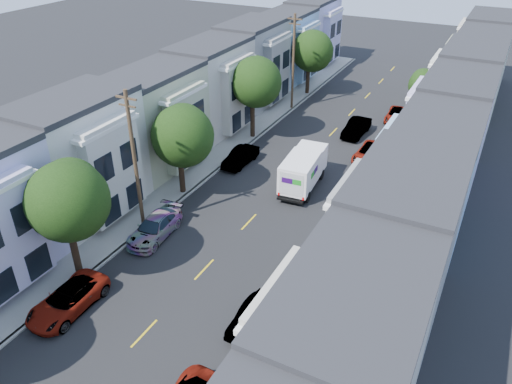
% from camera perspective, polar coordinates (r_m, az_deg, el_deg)
% --- Properties ---
extents(ground, '(160.00, 160.00, 0.00)m').
position_cam_1_polar(ground, '(31.87, -5.93, -8.82)').
color(ground, black).
rests_on(ground, ground).
extents(road_slab, '(12.00, 70.00, 0.02)m').
position_cam_1_polar(road_slab, '(43.00, 4.81, 2.54)').
color(road_slab, black).
rests_on(road_slab, ground).
extents(curb_left, '(0.30, 70.00, 0.15)m').
position_cam_1_polar(curb_left, '(45.31, -2.26, 4.27)').
color(curb_left, gray).
rests_on(curb_left, ground).
extents(curb_right, '(0.30, 70.00, 0.15)m').
position_cam_1_polar(curb_right, '(41.38, 12.54, 0.77)').
color(curb_right, gray).
rests_on(curb_right, ground).
extents(sidewalk_left, '(2.60, 70.00, 0.15)m').
position_cam_1_polar(sidewalk_left, '(45.91, -3.68, 4.59)').
color(sidewalk_left, gray).
rests_on(sidewalk_left, ground).
extents(sidewalk_right, '(2.60, 70.00, 0.15)m').
position_cam_1_polar(sidewalk_right, '(41.15, 14.26, 0.36)').
color(sidewalk_right, gray).
rests_on(sidewalk_right, ground).
extents(centerline, '(0.12, 70.00, 0.01)m').
position_cam_1_polar(centerline, '(43.00, 4.81, 2.53)').
color(centerline, gold).
rests_on(centerline, ground).
extents(townhouse_row_left, '(5.00, 70.00, 8.50)m').
position_cam_1_polar(townhouse_row_left, '(47.83, -7.62, 5.39)').
color(townhouse_row_left, '#8DB1D4').
rests_on(townhouse_row_left, ground).
extents(townhouse_row_right, '(5.00, 70.00, 8.50)m').
position_cam_1_polar(townhouse_row_right, '(40.74, 19.38, -0.97)').
color(townhouse_row_right, '#8DB1D4').
rests_on(townhouse_row_right, ground).
extents(tree_b, '(4.70, 4.70, 7.81)m').
position_cam_1_polar(tree_b, '(30.00, -20.79, -0.99)').
color(tree_b, black).
rests_on(tree_b, ground).
extents(tree_c, '(4.70, 4.70, 7.31)m').
position_cam_1_polar(tree_c, '(37.53, -8.50, 6.33)').
color(tree_c, black).
rests_on(tree_c, ground).
extents(tree_d, '(4.70, 4.70, 7.93)m').
position_cam_1_polar(tree_d, '(46.81, -0.08, 12.42)').
color(tree_d, black).
rests_on(tree_d, ground).
extents(tree_e, '(4.70, 4.70, 7.48)m').
position_cam_1_polar(tree_e, '(59.25, 6.39, 15.70)').
color(tree_e, black).
rests_on(tree_e, ground).
extents(tree_far_r, '(3.10, 3.10, 5.64)m').
position_cam_1_polar(tree_far_r, '(53.40, 18.54, 11.47)').
color(tree_far_r, black).
rests_on(tree_far_r, ground).
extents(utility_pole_near, '(1.60, 0.26, 10.00)m').
position_cam_1_polar(utility_pole_near, '(33.72, -13.65, 3.26)').
color(utility_pole_near, '#42301E').
rests_on(utility_pole_near, ground).
extents(utility_pole_far, '(1.60, 0.26, 10.00)m').
position_cam_1_polar(utility_pole_far, '(54.52, 4.28, 14.53)').
color(utility_pole_far, '#42301E').
rests_on(utility_pole_far, ground).
extents(fedex_truck, '(2.33, 6.05, 2.90)m').
position_cam_1_polar(fedex_truck, '(39.69, 5.42, 2.62)').
color(fedex_truck, white).
rests_on(fedex_truck, ground).
extents(lead_sedan, '(1.81, 4.64, 1.52)m').
position_cam_1_polar(lead_sedan, '(50.11, 11.40, 7.20)').
color(lead_sedan, black).
rests_on(lead_sedan, ground).
extents(parked_left_b, '(2.36, 5.00, 1.38)m').
position_cam_1_polar(parked_left_b, '(30.49, -20.71, -11.49)').
color(parked_left_b, black).
rests_on(parked_left_b, ground).
extents(parked_left_c, '(2.39, 4.97, 1.45)m').
position_cam_1_polar(parked_left_c, '(34.84, -11.47, -4.00)').
color(parked_left_c, gray).
rests_on(parked_left_c, ground).
extents(parked_left_d, '(1.64, 4.26, 1.40)m').
position_cam_1_polar(parked_left_d, '(43.51, -1.79, 4.02)').
color(parked_left_d, '#431C0F').
rests_on(parked_left_d, ground).
extents(parked_right_b, '(1.52, 3.87, 1.27)m').
position_cam_1_polar(parked_right_b, '(27.78, -0.35, -14.03)').
color(parked_right_b, '#AAADBC').
rests_on(parked_right_b, ground).
extents(parked_right_c, '(2.36, 4.84, 1.32)m').
position_cam_1_polar(parked_right_c, '(45.35, 12.87, 4.33)').
color(parked_right_c, black).
rests_on(parked_right_c, ground).
extents(parked_right_d, '(2.34, 4.65, 1.26)m').
position_cam_1_polar(parked_right_d, '(54.47, 15.82, 8.41)').
color(parked_right_d, '#08193B').
rests_on(parked_right_d, ground).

